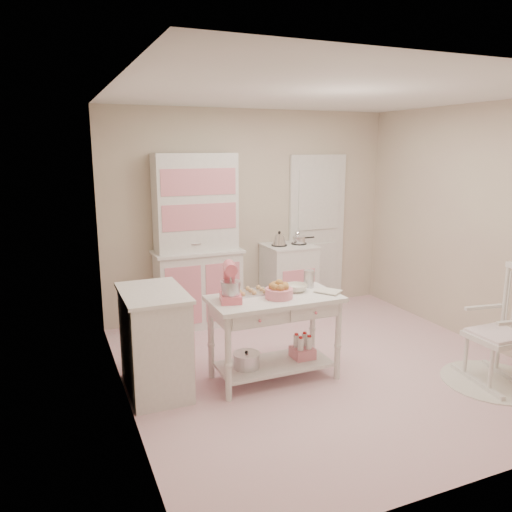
{
  "coord_description": "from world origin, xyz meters",
  "views": [
    {
      "loc": [
        -2.41,
        -3.99,
        2.13
      ],
      "look_at": [
        -0.53,
        0.47,
        1.08
      ],
      "focal_mm": 35.0,
      "sensor_mm": 36.0,
      "label": 1
    }
  ],
  "objects_px": {
    "base_cabinet": "(155,341)",
    "rocking_chair": "(498,326)",
    "stand_mixer": "(230,283)",
    "hutch": "(197,241)",
    "work_table": "(274,338)",
    "bread_basket": "(279,293)",
    "stove": "(289,279)"
  },
  "relations": [
    {
      "from": "work_table",
      "to": "stand_mixer",
      "type": "bearing_deg",
      "value": 177.27
    },
    {
      "from": "work_table",
      "to": "rocking_chair",
      "type": "bearing_deg",
      "value": -25.14
    },
    {
      "from": "stove",
      "to": "base_cabinet",
      "type": "relative_size",
      "value": 1.0
    },
    {
      "from": "stand_mixer",
      "to": "bread_basket",
      "type": "relative_size",
      "value": 1.36
    },
    {
      "from": "base_cabinet",
      "to": "rocking_chair",
      "type": "height_order",
      "value": "rocking_chair"
    },
    {
      "from": "hutch",
      "to": "base_cabinet",
      "type": "bearing_deg",
      "value": -119.31
    },
    {
      "from": "stove",
      "to": "stand_mixer",
      "type": "height_order",
      "value": "stand_mixer"
    },
    {
      "from": "hutch",
      "to": "base_cabinet",
      "type": "xyz_separation_m",
      "value": [
        -0.83,
        -1.49,
        -0.58
      ]
    },
    {
      "from": "stove",
      "to": "rocking_chair",
      "type": "bearing_deg",
      "value": -70.74
    },
    {
      "from": "hutch",
      "to": "stand_mixer",
      "type": "bearing_deg",
      "value": -96.34
    },
    {
      "from": "stove",
      "to": "stand_mixer",
      "type": "bearing_deg",
      "value": -130.54
    },
    {
      "from": "rocking_chair",
      "to": "stand_mixer",
      "type": "xyz_separation_m",
      "value": [
        -2.26,
        0.88,
        0.42
      ]
    },
    {
      "from": "base_cabinet",
      "to": "work_table",
      "type": "xyz_separation_m",
      "value": [
        1.07,
        -0.2,
        -0.06
      ]
    },
    {
      "from": "stove",
      "to": "stand_mixer",
      "type": "distance_m",
      "value": 2.19
    },
    {
      "from": "stove",
      "to": "base_cabinet",
      "type": "bearing_deg",
      "value": -144.77
    },
    {
      "from": "stand_mixer",
      "to": "bread_basket",
      "type": "bearing_deg",
      "value": 4.56
    },
    {
      "from": "rocking_chair",
      "to": "work_table",
      "type": "xyz_separation_m",
      "value": [
        -1.84,
        0.86,
        -0.15
      ]
    },
    {
      "from": "bread_basket",
      "to": "hutch",
      "type": "bearing_deg",
      "value": 98.32
    },
    {
      "from": "rocking_chair",
      "to": "work_table",
      "type": "distance_m",
      "value": 2.04
    },
    {
      "from": "rocking_chair",
      "to": "hutch",
      "type": "bearing_deg",
      "value": 137.45
    },
    {
      "from": "work_table",
      "to": "bread_basket",
      "type": "distance_m",
      "value": 0.45
    },
    {
      "from": "rocking_chair",
      "to": "work_table",
      "type": "relative_size",
      "value": 0.92
    },
    {
      "from": "base_cabinet",
      "to": "rocking_chair",
      "type": "distance_m",
      "value": 3.1
    },
    {
      "from": "hutch",
      "to": "rocking_chair",
      "type": "xyz_separation_m",
      "value": [
        2.07,
        -2.55,
        -0.49
      ]
    },
    {
      "from": "rocking_chair",
      "to": "bread_basket",
      "type": "bearing_deg",
      "value": 164.28
    },
    {
      "from": "base_cabinet",
      "to": "stove",
      "type": "bearing_deg",
      "value": 35.23
    },
    {
      "from": "work_table",
      "to": "bread_basket",
      "type": "height_order",
      "value": "bread_basket"
    },
    {
      "from": "hutch",
      "to": "work_table",
      "type": "relative_size",
      "value": 1.73
    },
    {
      "from": "hutch",
      "to": "rocking_chair",
      "type": "bearing_deg",
      "value": -50.91
    },
    {
      "from": "hutch",
      "to": "stove",
      "type": "bearing_deg",
      "value": -2.39
    },
    {
      "from": "stand_mixer",
      "to": "stove",
      "type": "bearing_deg",
      "value": 63.06
    },
    {
      "from": "hutch",
      "to": "work_table",
      "type": "xyz_separation_m",
      "value": [
        0.23,
        -1.69,
        -0.64
      ]
    }
  ]
}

